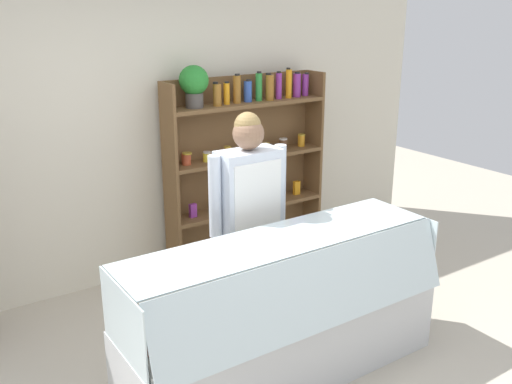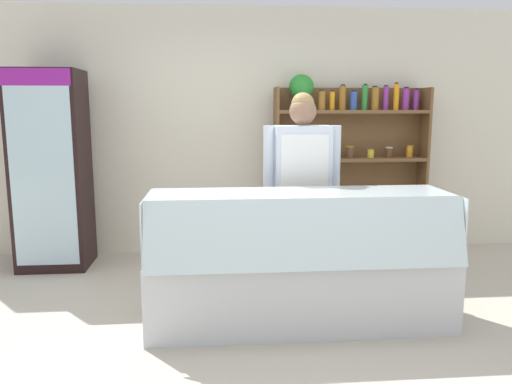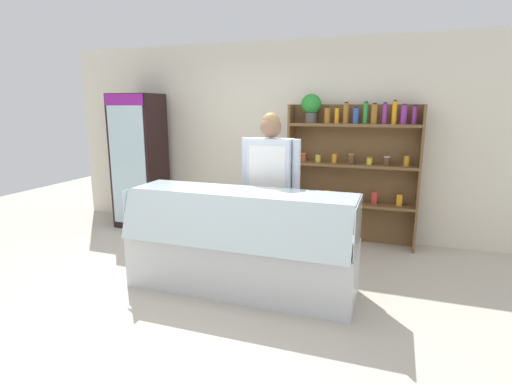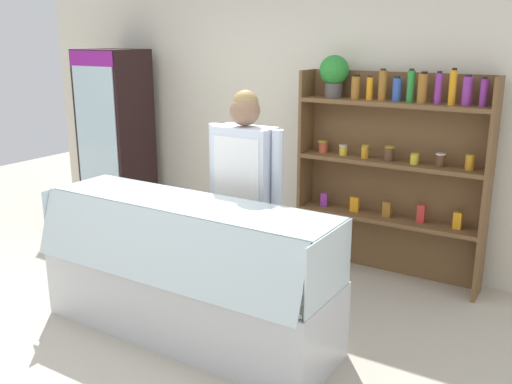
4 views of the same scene
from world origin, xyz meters
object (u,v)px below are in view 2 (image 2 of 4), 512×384
Objects in this scene: drinks_fridge at (52,171)px; deli_display_case at (299,283)px; shelving_unit at (345,154)px; shop_clerk at (302,176)px.

deli_display_case is at bearing -35.04° from drinks_fridge.
drinks_fridge is at bearing -175.62° from shelving_unit.
deli_display_case is 1.29× the size of shop_clerk.
shop_clerk is (2.38, -0.98, 0.05)m from drinks_fridge.
drinks_fridge reaches higher than deli_display_case.
drinks_fridge is 3.08m from shelving_unit.
deli_display_case is 0.96m from shop_clerk.
drinks_fridge is 2.57m from shop_clerk.
shelving_unit is 1.13× the size of shop_clerk.
shelving_unit is at bearing 4.38° from drinks_fridge.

